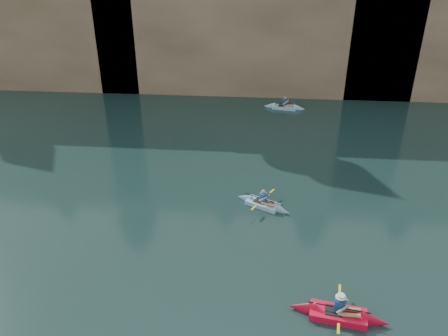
{
  "coord_description": "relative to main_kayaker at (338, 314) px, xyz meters",
  "views": [
    {
      "loc": [
        2.74,
        -11.45,
        10.86
      ],
      "look_at": [
        1.4,
        3.57,
        3.0
      ],
      "focal_mm": 35.0,
      "sensor_mm": 36.0,
      "label": 1
    }
  ],
  "objects": [
    {
      "name": "ground",
      "position": [
        -5.5,
        0.84,
        -0.16
      ],
      "size": [
        160.0,
        160.0,
        0.0
      ],
      "primitive_type": "plane",
      "color": "black",
      "rests_on": "ground"
    },
    {
      "name": "sea_cave_east",
      "position": [
        4.5,
        22.79,
        2.09
      ],
      "size": [
        5.0,
        1.0,
        4.5
      ],
      "primitive_type": "cube",
      "color": "black",
      "rests_on": "ground"
    },
    {
      "name": "main_kayaker",
      "position": [
        0.0,
        0.0,
        0.0
      ],
      "size": [
        3.28,
        2.18,
        1.19
      ],
      "rotation": [
        0.0,
        0.0,
        -0.17
      ],
      "color": "red",
      "rests_on": "ground"
    },
    {
      "name": "kayaker_ltblue_mid",
      "position": [
        -1.08,
        19.84,
        -0.02
      ],
      "size": [
        3.08,
        2.26,
        1.14
      ],
      "rotation": [
        0.0,
        0.0,
        -0.15
      ],
      "color": "#89C5E5",
      "rests_on": "ground"
    },
    {
      "name": "sea_cave_west",
      "position": [
        -23.5,
        22.79,
        1.84
      ],
      "size": [
        4.5,
        1.0,
        4.0
      ],
      "primitive_type": "cube",
      "color": "black",
      "rests_on": "ground"
    },
    {
      "name": "kayaker_ltblue_near",
      "position": [
        -2.49,
        6.5,
        -0.03
      ],
      "size": [
        2.72,
        1.93,
        1.07
      ],
      "rotation": [
        0.0,
        0.0,
        -0.49
      ],
      "color": "#86BAE0",
      "rests_on": "ground"
    },
    {
      "name": "sea_cave_center",
      "position": [
        -9.5,
        22.79,
        1.44
      ],
      "size": [
        3.5,
        1.0,
        3.2
      ],
      "primitive_type": "cube",
      "color": "black",
      "rests_on": "ground"
    },
    {
      "name": "cliff",
      "position": [
        -5.5,
        30.84,
        5.84
      ],
      "size": [
        70.0,
        16.0,
        12.0
      ],
      "primitive_type": "cube",
      "color": "tan",
      "rests_on": "ground"
    },
    {
      "name": "cliff_slab_center",
      "position": [
        -3.5,
        23.44,
        5.54
      ],
      "size": [
        24.0,
        2.4,
        11.4
      ],
      "primitive_type": "cube",
      "color": "#9C7F5F",
      "rests_on": "ground"
    }
  ]
}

